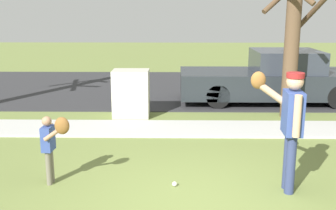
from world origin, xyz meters
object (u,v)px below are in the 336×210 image
(person_child, at_px, (52,140))
(parked_pickup_dark, at_px, (274,79))
(person_adult, at_px, (289,119))
(utility_cabinet, at_px, (131,93))
(baseball, at_px, (175,184))
(street_tree_near, at_px, (293,29))

(person_child, xyz_separation_m, parked_pickup_dark, (4.71, 5.84, -0.04))
(person_adult, xyz_separation_m, utility_cabinet, (-2.74, 4.27, -0.52))
(person_adult, xyz_separation_m, parked_pickup_dark, (1.21, 5.99, -0.43))
(baseball, relative_size, parked_pickup_dark, 0.01)
(person_adult, relative_size, baseball, 24.04)
(baseball, bearing_deg, parked_pickup_dark, 64.12)
(person_child, distance_m, utility_cabinet, 4.19)
(baseball, relative_size, utility_cabinet, 0.06)
(person_child, height_order, utility_cabinet, utility_cabinet)
(street_tree_near, xyz_separation_m, parked_pickup_dark, (0.02, 1.66, -1.50))
(utility_cabinet, bearing_deg, parked_pickup_dark, 23.57)
(person_child, bearing_deg, parked_pickup_dark, 54.38)
(person_adult, bearing_deg, baseball, -0.32)
(person_adult, distance_m, utility_cabinet, 5.10)
(person_adult, distance_m, person_child, 3.53)
(utility_cabinet, bearing_deg, baseball, -75.37)
(person_adult, relative_size, street_tree_near, 0.44)
(baseball, height_order, utility_cabinet, utility_cabinet)
(person_child, distance_m, street_tree_near, 6.45)
(person_child, bearing_deg, baseball, 1.85)
(person_adult, height_order, person_child, person_adult)
(utility_cabinet, relative_size, parked_pickup_dark, 0.23)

